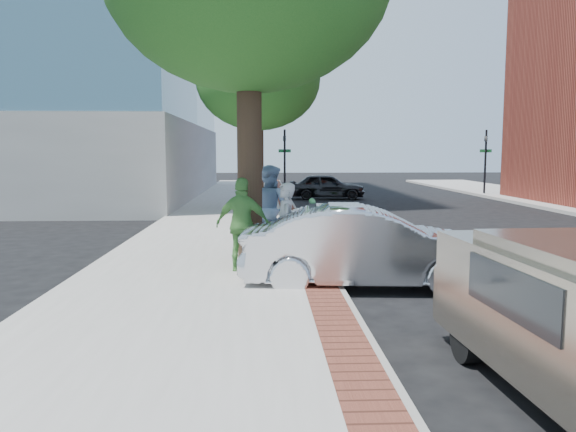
{
  "coord_description": "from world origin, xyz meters",
  "views": [
    {
      "loc": [
        -0.31,
        -9.98,
        2.52
      ],
      "look_at": [
        0.2,
        1.59,
        1.2
      ],
      "focal_mm": 35.0,
      "sensor_mm": 36.0,
      "label": 1
    }
  ],
  "objects": [
    {
      "name": "curb",
      "position": [
        1.05,
        8.0,
        0.07
      ],
      "size": [
        0.1,
        60.0,
        0.15
      ],
      "primitive_type": "cube",
      "color": "gray",
      "rests_on": "ground"
    },
    {
      "name": "person_green",
      "position": [
        -0.73,
        1.12,
        1.09
      ],
      "size": [
        1.18,
        0.7,
        1.87
      ],
      "primitive_type": "imported",
      "rotation": [
        0.0,
        0.0,
        2.9
      ],
      "color": "#4E8E40",
      "rests_on": "sidewalk"
    },
    {
      "name": "bg_car",
      "position": [
        3.11,
        20.12,
        0.69
      ],
      "size": [
        4.2,
        1.96,
        1.39
      ],
      "primitive_type": "imported",
      "rotation": [
        0.0,
        0.0,
        1.49
      ],
      "color": "black",
      "rests_on": "ground"
    },
    {
      "name": "signal_near",
      "position": [
        0.9,
        22.0,
        2.25
      ],
      "size": [
        0.7,
        0.15,
        3.8
      ],
      "color": "black",
      "rests_on": "ground"
    },
    {
      "name": "sidewalk",
      "position": [
        -1.5,
        8.0,
        0.07
      ],
      "size": [
        5.0,
        60.0,
        0.15
      ],
      "primitive_type": "cube",
      "color": "#9E9991",
      "rests_on": "ground"
    },
    {
      "name": "tree_far",
      "position": [
        -0.5,
        12.0,
        5.3
      ],
      "size": [
        4.8,
        4.8,
        7.14
      ],
      "color": "black",
      "rests_on": "sidewalk"
    },
    {
      "name": "sedan_silver",
      "position": [
        1.6,
        0.24,
        0.77
      ],
      "size": [
        4.76,
        2.0,
        1.53
      ],
      "primitive_type": "imported",
      "rotation": [
        0.0,
        0.0,
        1.49
      ],
      "color": "silver",
      "rests_on": "ground"
    },
    {
      "name": "brick_strip",
      "position": [
        0.7,
        8.0,
        0.15
      ],
      "size": [
        0.6,
        60.0,
        0.01
      ],
      "primitive_type": "cube",
      "color": "brown",
      "rests_on": "sidewalk"
    },
    {
      "name": "signal_far",
      "position": [
        12.5,
        22.0,
        2.25
      ],
      "size": [
        0.7,
        0.15,
        3.8
      ],
      "color": "black",
      "rests_on": "ground"
    },
    {
      "name": "person_gray",
      "position": [
        0.12,
        1.11,
        1.03
      ],
      "size": [
        0.46,
        0.67,
        1.77
      ],
      "primitive_type": "imported",
      "rotation": [
        0.0,
        0.0,
        -1.51
      ],
      "color": "#A7A8AC",
      "rests_on": "sidewalk"
    },
    {
      "name": "ground",
      "position": [
        0.0,
        0.0,
        0.0
      ],
      "size": [
        120.0,
        120.0,
        0.0
      ],
      "primitive_type": "plane",
      "color": "black",
      "rests_on": "ground"
    },
    {
      "name": "office_base",
      "position": [
        -13.0,
        22.0,
        2.0
      ],
      "size": [
        18.2,
        22.2,
        4.0
      ],
      "primitive_type": "cube",
      "color": "gray",
      "rests_on": "ground"
    },
    {
      "name": "person_officer",
      "position": [
        -0.16,
        3.26,
        1.18
      ],
      "size": [
        1.27,
        1.25,
        2.07
      ],
      "primitive_type": "imported",
      "rotation": [
        0.0,
        0.0,
        2.41
      ],
      "color": "#7C9BC1",
      "rests_on": "sidewalk"
    },
    {
      "name": "parking_meter",
      "position": [
        0.64,
        0.84,
        1.21
      ],
      "size": [
        0.12,
        0.32,
        1.47
      ],
      "color": "gray",
      "rests_on": "sidewalk"
    }
  ]
}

